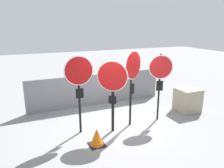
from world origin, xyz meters
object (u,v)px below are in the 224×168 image
at_px(stop_sign_2, 133,72).
at_px(stop_sign_3, 160,73).
at_px(stop_sign_1, 113,84).
at_px(storage_crate, 188,100).
at_px(traffic_cone_0, 97,137).
at_px(stop_sign_0, 79,78).

height_order(stop_sign_2, stop_sign_3, stop_sign_2).
bearing_deg(stop_sign_1, storage_crate, 41.84).
distance_m(stop_sign_2, storage_crate, 2.88).
distance_m(stop_sign_3, traffic_cone_0, 2.97).
relative_size(stop_sign_0, stop_sign_2, 0.97).
bearing_deg(stop_sign_2, stop_sign_0, 144.85).
height_order(stop_sign_1, stop_sign_3, stop_sign_3).
distance_m(stop_sign_0, stop_sign_2, 1.68).
distance_m(stop_sign_0, storage_crate, 4.41).
relative_size(stop_sign_1, storage_crate, 2.52).
bearing_deg(stop_sign_1, stop_sign_0, -163.45).
distance_m(stop_sign_1, stop_sign_3, 1.80).
xyz_separation_m(stop_sign_3, storage_crate, (1.50, 0.24, -1.24)).
bearing_deg(traffic_cone_0, stop_sign_2, 26.44).
relative_size(stop_sign_1, stop_sign_3, 0.97).
height_order(stop_sign_0, storage_crate, stop_sign_0).
relative_size(stop_sign_3, storage_crate, 2.60).
bearing_deg(stop_sign_0, stop_sign_3, -3.49).
bearing_deg(storage_crate, stop_sign_1, -173.08).
bearing_deg(stop_sign_0, traffic_cone_0, -77.03).
xyz_separation_m(stop_sign_0, stop_sign_2, (1.68, -0.13, 0.06)).
xyz_separation_m(stop_sign_1, traffic_cone_0, (-0.71, -0.55, -1.30)).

